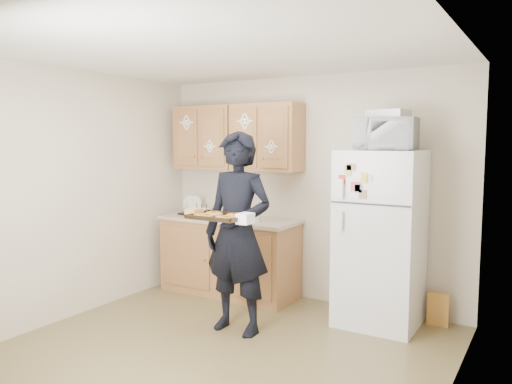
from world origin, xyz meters
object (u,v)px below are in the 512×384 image
person (238,233)px  dish_rack (197,208)px  baking_tray (219,217)px  microwave (386,134)px  refrigerator (380,238)px

person → dish_rack: 1.51m
baking_tray → person: bearing=90.1°
microwave → person: bearing=-148.5°
refrigerator → microwave: 1.00m
person → baking_tray: 0.35m
refrigerator → person: size_ratio=0.91×
microwave → dish_rack: 2.48m
baking_tray → microwave: (1.12, 1.13, 0.73)m
refrigerator → microwave: bearing=-47.7°
baking_tray → dish_rack: (-1.20, 1.22, -0.15)m
dish_rack → baking_tray: bearing=-45.6°
person → microwave: microwave is taller
person → refrigerator: bearing=39.3°
baking_tray → dish_rack: size_ratio=1.29×
person → dish_rack: size_ratio=5.00×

